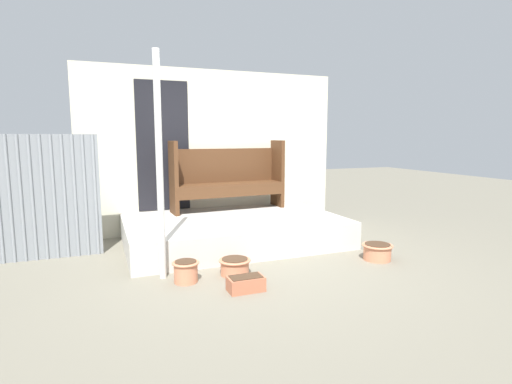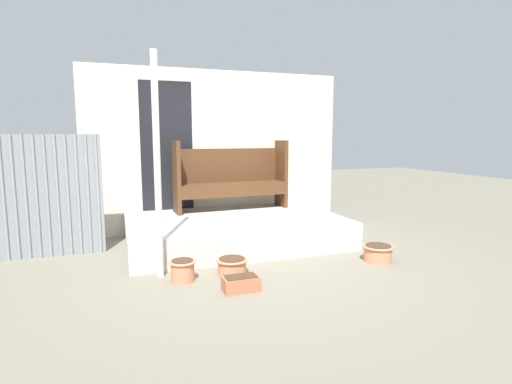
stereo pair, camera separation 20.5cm
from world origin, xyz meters
name	(u,v)px [view 2 (the right image)]	position (x,y,z in m)	size (l,w,h in m)	color
ground_plane	(250,263)	(0.00, 0.00, 0.00)	(24.00, 24.00, 0.00)	#706B5B
porch_slab	(235,230)	(0.10, 0.96, 0.19)	(3.02, 1.92, 0.38)	beige
house_wall	(216,151)	(0.06, 1.95, 1.30)	(4.22, 0.08, 2.60)	beige
support_post	(157,167)	(-1.08, -0.11, 1.22)	(0.07, 0.07, 2.43)	silver
bench	(231,175)	(0.22, 1.63, 0.93)	(1.82, 0.49, 1.10)	#4C2D19
flower_pot_left	(183,270)	(-0.87, -0.33, 0.13)	(0.29, 0.29, 0.23)	tan
flower_pot_middle	(232,265)	(-0.31, -0.31, 0.10)	(0.36, 0.36, 0.19)	tan
flower_pot_right	(378,252)	(1.53, -0.44, 0.11)	(0.38, 0.38, 0.21)	tan
planter_box_rect	(241,283)	(-0.36, -0.80, 0.08)	(0.36, 0.21, 0.15)	#B76647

